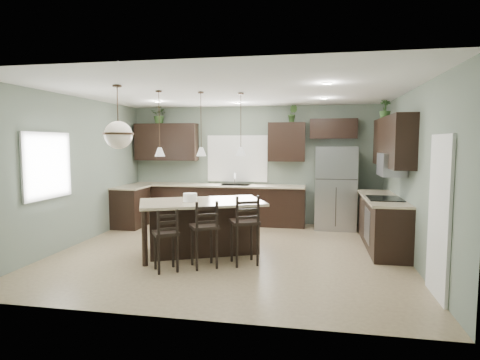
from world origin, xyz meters
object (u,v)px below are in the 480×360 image
Objects in this scene: plant_back_left at (160,115)px; bar_stool_right at (244,229)px; refrigerator at (335,188)px; serving_dish at (190,197)px; bar_stool_center at (204,234)px; kitchen_island at (202,227)px; bar_stool_left at (166,240)px.

bar_stool_right is at bearing -50.18° from plant_back_left.
refrigerator is 4.54m from plant_back_left.
refrigerator is 3.65m from serving_dish.
plant_back_left reaches higher than refrigerator.
plant_back_left is at bearing 90.73° from bar_stool_center.
bar_stool_left is (-0.26, -1.06, 0.02)m from kitchen_island.
bar_stool_left is 0.85× the size of bar_stool_right.
bar_stool_left reaches higher than kitchen_island.
bar_stool_center is at bearing -95.40° from kitchen_island.
serving_dish is at bearing 132.70° from bar_stool_right.
serving_dish is 1.19m from bar_stool_right.
kitchen_island is 1.09m from bar_stool_left.
serving_dish is 1.11m from bar_stool_left.
bar_stool_center reaches higher than kitchen_island.
plant_back_left reaches higher than bar_stool_left.
refrigerator reaches higher than bar_stool_right.
plant_back_left is at bearing 177.37° from refrigerator.
serving_dish is 0.25× the size of bar_stool_left.
bar_stool_right is 2.64× the size of plant_back_left.
kitchen_island is 0.82m from bar_stool_center.
kitchen_island is 0.57m from serving_dish.
refrigerator reaches higher than kitchen_island.
bar_stool_right reaches higher than kitchen_island.
plant_back_left reaches higher than bar_stool_right.
serving_dish is (-2.57, -2.59, 0.07)m from refrigerator.
bar_stool_right reaches higher than bar_stool_left.
refrigerator is 0.88× the size of kitchen_island.
bar_stool_right is at bearing -21.89° from serving_dish.
bar_stool_center is at bearing -3.86° from bar_stool_left.
refrigerator is at bearing -2.63° from plant_back_left.
bar_stool_right is 4.64m from plant_back_left.
bar_stool_left is 4.60m from plant_back_left.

